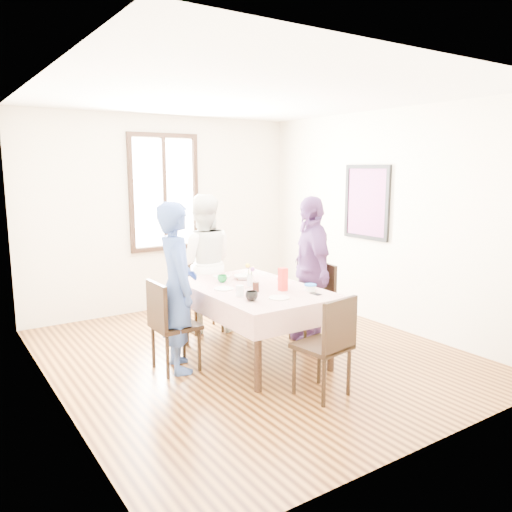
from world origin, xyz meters
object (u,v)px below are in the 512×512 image
object	(u,v)px
chair_right	(311,303)
chair_far	(205,294)
chair_near	(322,346)
person_left	(176,287)
person_right	(310,270)
dining_table	(253,323)
person_far	(205,264)
chair_left	(175,325)

from	to	relation	value
chair_right	chair_far	bearing A→B (deg)	47.19
chair_far	chair_near	distance (m)	2.19
person_left	person_right	distance (m)	1.61
dining_table	chair_right	world-z (taller)	chair_right
dining_table	person_left	size ratio (longest dim) A/B	0.95
person_far	dining_table	bearing A→B (deg)	113.80
chair_left	person_far	distance (m)	1.30
chair_left	person_far	xyz separation A→B (m)	(0.82, 0.93, 0.39)
person_far	person_right	size ratio (longest dim) A/B	1.00
chair_right	person_far	distance (m)	1.37
dining_table	person_far	size ratio (longest dim) A/B	0.95
person_left	person_right	size ratio (longest dim) A/B	1.00
person_far	person_right	distance (m)	1.30
person_right	dining_table	bearing A→B (deg)	-64.13
dining_table	person_right	size ratio (longest dim) A/B	0.94
chair_right	chair_far	distance (m)	1.33
chair_left	person_far	world-z (taller)	person_far
dining_table	person_far	xyz separation A→B (m)	(0.00, 1.07, 0.47)
chair_left	chair_far	world-z (taller)	same
chair_right	person_right	size ratio (longest dim) A/B	0.54
chair_near	person_left	distance (m)	1.53
chair_left	person_right	xyz separation A→B (m)	(1.63, -0.10, 0.39)
chair_left	chair_near	bearing A→B (deg)	32.95
chair_near	chair_far	bearing A→B (deg)	81.09
person_far	chair_right	bearing A→B (deg)	152.62
chair_far	chair_near	xyz separation A→B (m)	(0.00, -2.19, 0.00)
chair_far	person_left	xyz separation A→B (m)	(-0.80, -0.95, 0.38)
chair_far	person_far	bearing A→B (deg)	99.61
chair_near	person_left	world-z (taller)	person_left
chair_right	dining_table	bearing A→B (deg)	102.36
chair_left	chair_near	xyz separation A→B (m)	(0.82, -1.24, 0.00)
dining_table	person_far	distance (m)	1.17
person_left	person_far	bearing A→B (deg)	-28.41
person_left	chair_far	bearing A→B (deg)	-27.81
chair_left	chair_near	size ratio (longest dim) A/B	1.00
person_left	chair_near	bearing A→B (deg)	-134.64
chair_left	person_left	xyz separation A→B (m)	(0.02, -0.00, 0.38)
dining_table	person_right	bearing A→B (deg)	3.55
person_left	person_right	world-z (taller)	person_right
person_far	person_right	world-z (taller)	person_right
dining_table	chair_near	distance (m)	1.10
chair_right	chair_near	world-z (taller)	same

